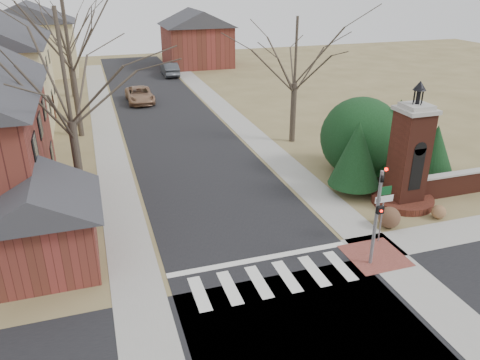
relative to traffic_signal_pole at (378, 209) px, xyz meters
name	(u,v)px	position (x,y,z in m)	size (l,w,h in m)	color
ground	(281,291)	(-4.30, -0.57, -2.59)	(120.00, 120.00, 0.00)	brown
main_street	(174,127)	(-4.30, 21.43, -2.58)	(8.00, 70.00, 0.01)	black
cross_street	(316,345)	(-4.30, -3.57, -2.58)	(120.00, 8.00, 0.01)	black
crosswalk_zone	(273,279)	(-4.30, 0.23, -2.58)	(8.00, 2.20, 0.02)	silver
stop_bar	(260,259)	(-4.30, 1.73, -2.58)	(8.00, 0.35, 0.02)	silver
sidewalk_right_main	(237,121)	(0.90, 21.43, -2.58)	(2.00, 60.00, 0.02)	gray
sidewalk_left	(106,133)	(-9.50, 21.43, -2.58)	(2.00, 60.00, 0.02)	gray
curb_apron	(375,256)	(0.50, 0.43, -2.57)	(2.40, 2.40, 0.02)	brown
traffic_signal_pole	(378,209)	(0.00, 0.00, 0.00)	(0.28, 0.41, 4.50)	slate
sign_post	(383,203)	(1.29, 1.41, -0.64)	(0.90, 0.07, 2.75)	slate
brick_gate_monument	(408,165)	(4.70, 4.42, -0.42)	(3.20, 3.20, 6.47)	#542418
brick_garden_wall	(473,181)	(9.20, 4.43, -1.93)	(7.50, 0.50, 1.30)	#542418
garage_left	(40,219)	(-12.82, 3.92, -0.35)	(4.80, 4.80, 4.29)	maroon
house_distant_left	(29,38)	(-16.31, 47.42, 1.66)	(10.80, 8.80, 8.53)	beige
house_distant_right	(196,37)	(3.69, 47.42, 1.06)	(8.80, 8.80, 7.30)	maroon
evergreen_near	(356,153)	(2.90, 6.43, -0.29)	(2.80, 2.80, 4.10)	#473D33
evergreen_mid	(396,135)	(6.20, 7.63, 0.01)	(3.40, 3.40, 4.70)	#473D33
evergreen_far	(435,149)	(8.20, 6.63, -0.69)	(2.40, 2.40, 3.30)	#473D33
evergreen_mass	(361,134)	(4.70, 8.93, -0.19)	(4.80, 4.80, 4.80)	black
bare_tree_0	(62,58)	(-11.30, 8.43, 5.11)	(8.05, 8.05, 11.15)	#473D33
bare_tree_1	(66,23)	(-11.30, 21.43, 5.44)	(8.40, 8.40, 11.64)	#473D33
bare_tree_2	(64,22)	(-11.80, 34.43, 4.44)	(7.35, 7.35, 10.19)	#473D33
bare_tree_3	(296,46)	(3.20, 15.43, 4.10)	(7.00, 7.00, 9.70)	#473D33
pickup_truck	(140,95)	(-5.90, 30.05, -1.88)	(2.35, 5.09, 1.41)	#976E52
distant_car	(170,69)	(-0.99, 41.55, -1.80)	(1.67, 4.80, 1.58)	#373B40
dry_shrub_left	(389,217)	(2.50, 2.43, -2.07)	(1.03, 1.03, 1.03)	brown
dry_shrub_right	(439,212)	(5.36, 2.43, -2.24)	(0.70, 0.70, 0.70)	brown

